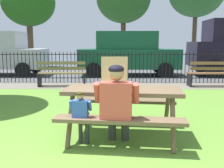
# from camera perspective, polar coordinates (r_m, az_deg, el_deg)

# --- Properties ---
(ground) EXTENTS (28.00, 11.04, 0.02)m
(ground) POSITION_cam_1_polar(r_m,az_deg,el_deg) (4.31, -5.13, -11.16)
(ground) COLOR olive
(cobblestone_walkway) EXTENTS (28.00, 1.40, 0.01)m
(cobblestone_walkway) POSITION_cam_1_polar(r_m,az_deg,el_deg) (8.98, -2.08, -0.37)
(cobblestone_walkway) COLOR slate
(street_asphalt) EXTENTS (28.00, 6.63, 0.01)m
(street_asphalt) POSITION_cam_1_polar(r_m,az_deg,el_deg) (12.95, -1.25, 2.58)
(street_asphalt) COLOR #515154
(picnic_table_foreground) EXTENTS (1.94, 1.65, 0.79)m
(picnic_table_foreground) POSITION_cam_1_polar(r_m,az_deg,el_deg) (4.09, 2.33, -3.35)
(picnic_table_foreground) COLOR brown
(picnic_table_foreground) RESTS_ON ground
(pizza_box_open) EXTENTS (0.43, 0.45, 0.48)m
(pizza_box_open) POSITION_cam_1_polar(r_m,az_deg,el_deg) (4.09, 0.52, 0.42)
(pizza_box_open) COLOR tan
(pizza_box_open) RESTS_ON picnic_table_foreground
(adult_at_table) EXTENTS (0.63, 0.62, 1.19)m
(adult_at_table) POSITION_cam_1_polar(r_m,az_deg,el_deg) (3.60, 1.05, -4.13)
(adult_at_table) COLOR #373737
(adult_at_table) RESTS_ON ground
(child_at_table) EXTENTS (0.32, 0.31, 0.82)m
(child_at_table) POSITION_cam_1_polar(r_m,az_deg,el_deg) (3.68, -6.76, -6.39)
(child_at_table) COLOR #363636
(child_at_table) RESTS_ON ground
(iron_fence_streetside) EXTENTS (23.53, 0.03, 1.13)m
(iron_fence_streetside) POSITION_cam_1_polar(r_m,az_deg,el_deg) (9.59, -1.91, 3.74)
(iron_fence_streetside) COLOR black
(iron_fence_streetside) RESTS_ON ground
(park_bench_center) EXTENTS (1.62, 0.57, 0.85)m
(park_bench_center) POSITION_cam_1_polar(r_m,az_deg,el_deg) (8.95, -10.95, 2.16)
(park_bench_center) COLOR brown
(park_bench_center) RESTS_ON ground
(park_bench_right) EXTENTS (1.61, 0.49, 0.85)m
(park_bench_right) POSITION_cam_1_polar(r_m,az_deg,el_deg) (9.36, 21.15, 2.01)
(park_bench_right) COLOR brown
(park_bench_right) RESTS_ON ground
(parked_car_center) EXTENTS (4.41, 1.94, 1.94)m
(parked_car_center) POSITION_cam_1_polar(r_m,az_deg,el_deg) (11.72, 3.55, 6.83)
(parked_car_center) COLOR #155234
(parked_car_center) RESTS_ON ground
(far_tree_midleft) EXTENTS (3.49, 3.49, 5.66)m
(far_tree_midleft) POSITION_cam_1_polar(r_m,az_deg,el_deg) (18.74, -17.86, 16.65)
(far_tree_midleft) COLOR brown
(far_tree_midleft) RESTS_ON ground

